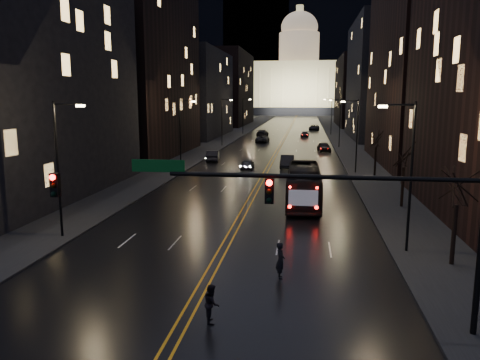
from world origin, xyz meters
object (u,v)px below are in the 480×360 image
at_px(traffic_signal, 331,205).
at_px(oncoming_car_b, 213,156).
at_px(oncoming_car_a, 247,164).
at_px(receding_car_a, 287,161).
at_px(bus, 304,185).
at_px(pedestrian_a, 280,260).
at_px(pedestrian_b, 212,303).

distance_m(traffic_signal, oncoming_car_b, 50.86).
distance_m(traffic_signal, oncoming_car_a, 42.62).
xyz_separation_m(traffic_signal, oncoming_car_b, (-14.41, 48.59, -4.30)).
bearing_deg(receding_car_a, bus, -83.87).
relative_size(oncoming_car_a, receding_car_a, 0.78).
bearing_deg(receding_car_a, oncoming_car_a, -155.03).
relative_size(pedestrian_a, pedestrian_b, 1.17).
bearing_deg(oncoming_car_b, bus, 110.04).
relative_size(oncoming_car_b, receding_car_a, 0.97).
height_order(oncoming_car_a, receding_car_a, receding_car_a).
xyz_separation_m(oncoming_car_a, pedestrian_b, (3.73, -41.70, 0.15)).
height_order(traffic_signal, oncoming_car_a, traffic_signal).
height_order(oncoming_car_b, pedestrian_a, pedestrian_a).
bearing_deg(receding_car_a, traffic_signal, -85.55).
height_order(oncoming_car_a, oncoming_car_b, oncoming_car_b).
relative_size(traffic_signal, receding_car_a, 3.44).
relative_size(oncoming_car_b, pedestrian_a, 2.55).
bearing_deg(oncoming_car_a, pedestrian_b, 93.62).
relative_size(bus, oncoming_car_a, 3.02).
bearing_deg(pedestrian_b, bus, -22.50).
distance_m(oncoming_car_b, pedestrian_a, 45.26).
distance_m(receding_car_a, pedestrian_a, 38.90).
bearing_deg(oncoming_car_a, pedestrian_a, 98.26).
relative_size(bus, pedestrian_b, 7.25).
relative_size(oncoming_car_a, pedestrian_a, 2.05).
bearing_deg(pedestrian_a, oncoming_car_a, -2.17).
xyz_separation_m(oncoming_car_b, pedestrian_b, (9.67, -48.76, 0.01)).
relative_size(receding_car_a, pedestrian_b, 3.07).
bearing_deg(oncoming_car_b, receding_car_a, 149.86).
bearing_deg(traffic_signal, pedestrian_b, -177.97).
distance_m(bus, oncoming_car_a, 20.38).
distance_m(bus, pedestrian_a, 17.58).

